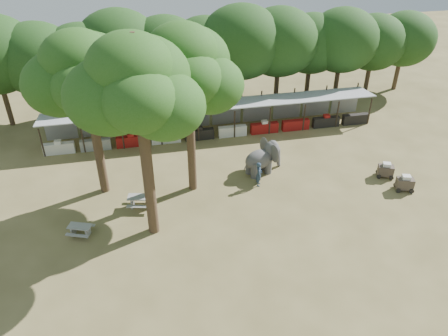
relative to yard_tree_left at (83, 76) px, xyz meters
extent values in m
plane|color=brown|center=(9.13, -7.19, -8.20)|extent=(100.00, 100.00, 0.00)
cube|color=#97999E|center=(9.13, 6.81, -5.70)|extent=(28.00, 2.99, 0.39)
cylinder|color=#2D2319|center=(-3.47, 5.46, -7.00)|extent=(0.12, 0.12, 2.40)
cylinder|color=#2D2319|center=(-3.47, 8.16, -6.80)|extent=(0.12, 0.12, 2.80)
cube|color=silver|center=(-3.47, 5.71, -7.75)|extent=(2.38, 0.50, 0.90)
cube|color=gray|center=(-3.47, 8.11, -7.20)|extent=(2.52, 0.12, 2.00)
cylinder|color=#2D2319|center=(-0.67, 5.46, -7.00)|extent=(0.12, 0.12, 2.40)
cylinder|color=#2D2319|center=(-0.67, 8.16, -6.80)|extent=(0.12, 0.12, 2.80)
cube|color=gray|center=(-0.67, 5.71, -7.75)|extent=(2.38, 0.50, 0.90)
cube|color=gray|center=(-0.67, 8.11, -7.20)|extent=(2.52, 0.12, 2.00)
cylinder|color=#2D2319|center=(2.13, 5.46, -7.00)|extent=(0.12, 0.12, 2.40)
cylinder|color=#2D2319|center=(2.13, 8.16, -6.80)|extent=(0.12, 0.12, 2.80)
cube|color=maroon|center=(2.13, 5.71, -7.75)|extent=(2.38, 0.50, 0.90)
cube|color=gray|center=(2.13, 8.11, -7.20)|extent=(2.52, 0.12, 2.00)
cylinder|color=#2D2319|center=(4.93, 5.46, -7.00)|extent=(0.12, 0.12, 2.40)
cylinder|color=#2D2319|center=(4.93, 8.16, -6.80)|extent=(0.12, 0.12, 2.80)
cube|color=silver|center=(4.93, 5.71, -7.75)|extent=(2.38, 0.50, 0.90)
cube|color=gray|center=(4.93, 8.11, -7.20)|extent=(2.52, 0.12, 2.00)
cylinder|color=#2D2319|center=(7.73, 5.46, -7.00)|extent=(0.12, 0.12, 2.40)
cylinder|color=#2D2319|center=(7.73, 8.16, -6.80)|extent=(0.12, 0.12, 2.80)
cube|color=black|center=(7.73, 5.71, -7.75)|extent=(2.38, 0.50, 0.90)
cube|color=gray|center=(7.73, 8.11, -7.20)|extent=(2.52, 0.12, 2.00)
cylinder|color=#2D2319|center=(10.53, 5.46, -7.00)|extent=(0.12, 0.12, 2.40)
cylinder|color=#2D2319|center=(10.53, 8.16, -6.80)|extent=(0.12, 0.12, 2.80)
cube|color=silver|center=(10.53, 5.71, -7.75)|extent=(2.38, 0.50, 0.90)
cube|color=gray|center=(10.53, 8.11, -7.20)|extent=(2.52, 0.12, 2.00)
cylinder|color=#2D2319|center=(13.33, 5.46, -7.00)|extent=(0.12, 0.12, 2.40)
cylinder|color=#2D2319|center=(13.33, 8.16, -6.80)|extent=(0.12, 0.12, 2.80)
cube|color=maroon|center=(13.33, 5.71, -7.75)|extent=(2.38, 0.50, 0.90)
cube|color=gray|center=(13.33, 8.11, -7.20)|extent=(2.52, 0.12, 2.00)
cylinder|color=#2D2319|center=(16.13, 5.46, -7.00)|extent=(0.12, 0.12, 2.40)
cylinder|color=#2D2319|center=(16.13, 8.16, -6.80)|extent=(0.12, 0.12, 2.80)
cube|color=maroon|center=(16.13, 5.71, -7.75)|extent=(2.38, 0.50, 0.90)
cube|color=gray|center=(16.13, 8.11, -7.20)|extent=(2.52, 0.12, 2.00)
cylinder|color=#2D2319|center=(18.93, 5.46, -7.00)|extent=(0.12, 0.12, 2.40)
cylinder|color=#2D2319|center=(18.93, 8.16, -6.80)|extent=(0.12, 0.12, 2.80)
cube|color=black|center=(18.93, 5.71, -7.75)|extent=(2.38, 0.50, 0.90)
cube|color=gray|center=(18.93, 8.11, -7.20)|extent=(2.52, 0.12, 2.00)
cylinder|color=#2D2319|center=(21.73, 5.46, -7.00)|extent=(0.12, 0.12, 2.40)
cylinder|color=#2D2319|center=(21.73, 8.16, -6.80)|extent=(0.12, 0.12, 2.80)
cube|color=black|center=(21.73, 5.71, -7.75)|extent=(2.38, 0.50, 0.90)
cube|color=gray|center=(21.73, 8.11, -7.20)|extent=(2.52, 0.12, 2.00)
cylinder|color=#332316|center=(0.13, -0.19, -3.60)|extent=(0.60, 0.60, 9.20)
cone|color=#332316|center=(0.13, -0.19, 1.00)|extent=(0.57, 0.57, 2.88)
ellipsoid|color=#15440B|center=(-1.27, 0.11, -0.38)|extent=(4.80, 4.80, 3.94)
ellipsoid|color=#15440B|center=(1.33, -0.79, -0.78)|extent=(4.20, 4.20, 3.44)
ellipsoid|color=#15440B|center=(0.33, 0.91, 0.22)|extent=(5.20, 5.20, 4.26)
ellipsoid|color=#15440B|center=(0.13, -1.49, -0.08)|extent=(3.80, 3.80, 3.12)
ellipsoid|color=#15440B|center=(-0.17, 0.01, 1.02)|extent=(4.40, 4.40, 3.61)
cylinder|color=#332316|center=(3.13, -5.19, -3.00)|extent=(0.64, 0.64, 10.40)
cone|color=#332316|center=(3.13, -5.19, 2.20)|extent=(0.61, 0.61, 3.25)
ellipsoid|color=#15440B|center=(1.73, -4.89, 0.64)|extent=(4.80, 4.80, 3.94)
ellipsoid|color=#15440B|center=(4.33, -5.79, 0.24)|extent=(4.20, 4.20, 3.44)
ellipsoid|color=#15440B|center=(3.33, -4.09, 1.24)|extent=(5.20, 5.20, 4.26)
ellipsoid|color=#15440B|center=(3.13, -6.49, 0.94)|extent=(3.80, 3.80, 3.12)
ellipsoid|color=#15440B|center=(2.83, -4.99, 2.04)|extent=(4.40, 4.40, 3.61)
cylinder|color=#332316|center=(6.13, -1.19, -3.40)|extent=(0.56, 0.56, 9.60)
cone|color=#332316|center=(6.13, -1.19, 1.40)|extent=(0.53, 0.53, 3.00)
ellipsoid|color=#15440B|center=(4.73, -0.89, -0.04)|extent=(4.80, 4.80, 3.94)
ellipsoid|color=#15440B|center=(7.33, -1.79, -0.44)|extent=(4.20, 4.20, 3.44)
ellipsoid|color=#15440B|center=(6.33, -0.09, 0.56)|extent=(5.20, 5.20, 4.26)
ellipsoid|color=#15440B|center=(6.13, -2.49, 0.26)|extent=(3.80, 3.80, 3.12)
ellipsoid|color=#15440B|center=(5.83, -0.99, 1.36)|extent=(4.40, 4.40, 3.61)
cylinder|color=#332316|center=(-7.53, 11.81, -6.33)|extent=(0.44, 0.44, 3.74)
ellipsoid|color=black|center=(-7.53, 11.81, -2.68)|extent=(6.46, 5.95, 5.61)
cylinder|color=#332316|center=(-4.20, 11.81, -6.33)|extent=(0.44, 0.44, 3.74)
ellipsoid|color=black|center=(-4.20, 11.81, -2.68)|extent=(6.46, 5.95, 5.61)
cylinder|color=#332316|center=(-0.87, 11.81, -6.33)|extent=(0.44, 0.44, 3.74)
ellipsoid|color=black|center=(-0.87, 11.81, -2.68)|extent=(6.46, 5.95, 5.61)
cylinder|color=#332316|center=(2.47, 11.81, -6.33)|extent=(0.44, 0.44, 3.74)
ellipsoid|color=black|center=(2.47, 11.81, -2.68)|extent=(6.46, 5.95, 5.61)
cylinder|color=#332316|center=(5.80, 11.81, -6.33)|extent=(0.44, 0.44, 3.74)
ellipsoid|color=black|center=(5.80, 11.81, -2.68)|extent=(6.46, 5.95, 5.61)
cylinder|color=#332316|center=(9.13, 11.81, -6.33)|extent=(0.44, 0.44, 3.74)
ellipsoid|color=black|center=(9.13, 11.81, -2.68)|extent=(6.46, 5.95, 5.61)
cylinder|color=#332316|center=(12.47, 11.81, -6.33)|extent=(0.44, 0.44, 3.74)
ellipsoid|color=black|center=(12.47, 11.81, -2.68)|extent=(6.46, 5.95, 5.61)
cylinder|color=#332316|center=(15.80, 11.81, -6.33)|extent=(0.44, 0.44, 3.74)
ellipsoid|color=black|center=(15.80, 11.81, -2.68)|extent=(6.46, 5.95, 5.61)
cylinder|color=#332316|center=(19.13, 11.81, -6.33)|extent=(0.44, 0.44, 3.74)
ellipsoid|color=black|center=(19.13, 11.81, -2.68)|extent=(6.46, 5.95, 5.61)
cylinder|color=#332316|center=(22.47, 11.81, -6.33)|extent=(0.44, 0.44, 3.74)
ellipsoid|color=black|center=(22.47, 11.81, -2.68)|extent=(6.46, 5.95, 5.61)
cylinder|color=#332316|center=(25.80, 11.81, -6.33)|extent=(0.44, 0.44, 3.74)
ellipsoid|color=black|center=(25.80, 11.81, -2.68)|extent=(6.46, 5.95, 5.61)
cylinder|color=#332316|center=(29.13, 11.81, -6.33)|extent=(0.44, 0.44, 3.74)
ellipsoid|color=black|center=(29.13, 11.81, -2.68)|extent=(6.46, 5.95, 5.61)
ellipsoid|color=#424040|center=(11.13, -0.28, -7.04)|extent=(2.51, 1.91, 1.44)
cylinder|color=#424040|center=(10.66, -0.79, -7.59)|extent=(0.64, 0.64, 1.21)
cylinder|color=#424040|center=(10.45, -0.14, -7.59)|extent=(0.64, 0.64, 1.21)
cylinder|color=#424040|center=(11.82, -0.42, -7.59)|extent=(0.64, 0.64, 1.21)
cylinder|color=#424040|center=(11.61, 0.23, -7.59)|extent=(0.64, 0.64, 1.21)
ellipsoid|color=#424040|center=(12.14, 0.04, -6.53)|extent=(1.47, 1.32, 1.33)
ellipsoid|color=#424040|center=(12.14, -0.64, -6.49)|extent=(0.53, 1.10, 1.37)
ellipsoid|color=#424040|center=(11.74, 0.60, -6.49)|extent=(0.53, 1.10, 1.37)
cone|color=#424040|center=(12.76, 0.24, -7.45)|extent=(0.69, 0.69, 1.51)
imported|color=#26384C|center=(10.71, -1.79, -7.28)|extent=(0.63, 0.77, 1.83)
cube|color=gray|center=(-1.20, -4.69, -7.54)|extent=(1.52, 1.09, 0.06)
cube|color=gray|center=(-1.63, -4.52, -7.88)|extent=(0.28, 0.55, 0.65)
cube|color=gray|center=(-0.77, -4.85, -7.88)|extent=(0.28, 0.55, 0.65)
cube|color=gray|center=(-1.38, -5.16, -7.81)|extent=(1.38, 0.70, 0.05)
cube|color=gray|center=(-1.02, -4.21, -7.81)|extent=(1.38, 0.70, 0.05)
cube|color=gray|center=(2.48, -2.61, -7.42)|extent=(1.75, 1.09, 0.07)
cube|color=gray|center=(1.95, -2.49, -7.82)|extent=(0.25, 0.66, 0.76)
cube|color=gray|center=(3.01, -2.73, -7.82)|extent=(0.25, 0.66, 0.76)
cube|color=gray|center=(2.35, -3.19, -7.75)|extent=(1.65, 0.62, 0.05)
cube|color=gray|center=(2.61, -2.03, -7.75)|extent=(1.65, 0.62, 0.05)
cube|color=#3A3028|center=(20.38, -4.48, -7.64)|extent=(1.26, 0.96, 0.78)
cylinder|color=black|center=(19.85, -4.71, -8.03)|extent=(0.34, 0.16, 0.33)
cylinder|color=black|center=(20.70, -4.96, -8.03)|extent=(0.34, 0.16, 0.33)
cylinder|color=black|center=(20.06, -4.00, -8.03)|extent=(0.34, 0.16, 0.33)
cylinder|color=black|center=(20.91, -4.26, -8.03)|extent=(0.34, 0.16, 0.33)
cube|color=silver|center=(20.38, -4.48, -7.14)|extent=(0.66, 0.58, 0.28)
cube|color=#3A3028|center=(19.95, -2.67, -7.66)|extent=(1.24, 1.01, 0.75)
cylinder|color=black|center=(19.41, -2.83, -8.04)|extent=(0.32, 0.18, 0.32)
cylinder|color=black|center=(20.21, -3.16, -8.04)|extent=(0.32, 0.18, 0.32)
cylinder|color=black|center=(19.68, -2.18, -8.04)|extent=(0.32, 0.18, 0.32)
cylinder|color=black|center=(20.48, -2.50, -8.04)|extent=(0.32, 0.18, 0.32)
cube|color=silver|center=(19.95, -2.67, -7.18)|extent=(0.66, 0.60, 0.27)
camera|label=1|loc=(3.07, -26.10, 9.34)|focal=35.00mm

